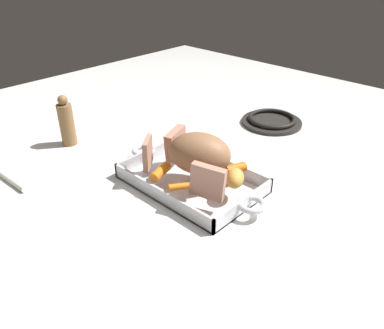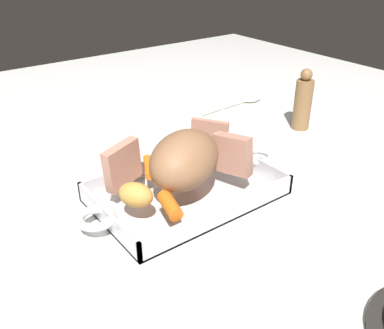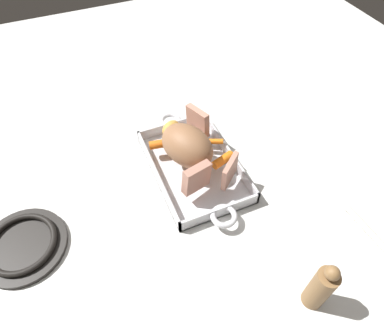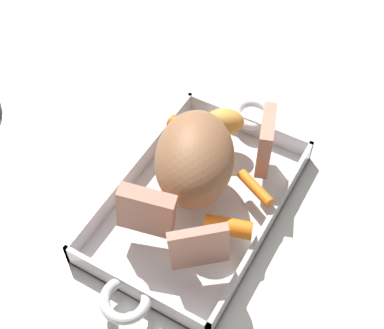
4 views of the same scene
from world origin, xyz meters
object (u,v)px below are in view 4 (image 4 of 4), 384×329
(baby_carrot_center_left, at_px, (228,227))
(potato_whole, at_px, (224,122))
(roast_slice_thin, at_px, (146,211))
(roast_slice_outer, at_px, (266,140))
(roast_slice_thick, at_px, (199,247))
(pork_roast, at_px, (195,158))
(baby_carrot_southeast, at_px, (185,130))
(baby_carrot_southwest, at_px, (255,188))
(roasting_dish, at_px, (197,202))

(baby_carrot_center_left, bearing_deg, potato_whole, 29.43)
(roast_slice_thin, xyz_separation_m, baby_carrot_center_left, (0.05, -0.10, -0.02))
(roast_slice_thin, relative_size, roast_slice_outer, 0.96)
(roast_slice_thin, distance_m, roast_slice_thick, 0.08)
(roast_slice_thin, bearing_deg, pork_roast, -9.18)
(baby_carrot_southeast, height_order, baby_carrot_southwest, baby_carrot_southeast)
(roast_slice_thin, height_order, baby_carrot_center_left, roast_slice_thin)
(baby_carrot_southeast, relative_size, baby_carrot_southwest, 0.86)
(baby_carrot_southeast, bearing_deg, baby_carrot_center_left, -131.79)
(roast_slice_thin, height_order, baby_carrot_southeast, roast_slice_thin)
(roasting_dish, height_order, roast_slice_outer, roast_slice_outer)
(roasting_dish, relative_size, baby_carrot_center_left, 6.76)
(roasting_dish, distance_m, pork_roast, 0.08)
(roast_slice_thin, xyz_separation_m, baby_carrot_southwest, (0.12, -0.10, -0.03))
(roast_slice_outer, xyz_separation_m, baby_carrot_center_left, (-0.14, -0.01, -0.03))
(roast_slice_outer, relative_size, potato_whole, 1.28)
(roasting_dish, bearing_deg, potato_whole, 10.00)
(roast_slice_outer, relative_size, baby_carrot_center_left, 1.22)
(pork_roast, relative_size, baby_carrot_southwest, 2.33)
(potato_whole, bearing_deg, roast_slice_thick, -160.44)
(baby_carrot_center_left, bearing_deg, roasting_dish, 60.55)
(baby_carrot_southeast, bearing_deg, roast_slice_thick, -145.46)
(roast_slice_outer, height_order, baby_carrot_southwest, roast_slice_outer)
(roast_slice_thick, xyz_separation_m, baby_carrot_center_left, (0.06, -0.01, -0.02))
(roast_slice_outer, xyz_separation_m, baby_carrot_southeast, (-0.02, 0.12, -0.03))
(roasting_dish, distance_m, roast_slice_outer, 0.13)
(baby_carrot_center_left, bearing_deg, roast_slice_thin, 115.52)
(roasting_dish, distance_m, roast_slice_thin, 0.11)
(roast_slice_outer, bearing_deg, roasting_dish, 151.69)
(roast_slice_thick, bearing_deg, pork_roast, 31.83)
(baby_carrot_southeast, xyz_separation_m, baby_carrot_southwest, (-0.04, -0.14, -0.00))
(roasting_dish, height_order, baby_carrot_southeast, baby_carrot_southeast)
(pork_roast, distance_m, baby_carrot_center_left, 0.10)
(roast_slice_thick, height_order, baby_carrot_southwest, roast_slice_thick)
(pork_roast, xyz_separation_m, baby_carrot_southeast, (0.07, 0.05, -0.04))
(roast_slice_outer, height_order, potato_whole, roast_slice_outer)
(baby_carrot_southeast, relative_size, baby_carrot_center_left, 0.89)
(baby_carrot_southwest, bearing_deg, baby_carrot_center_left, 177.93)
(roasting_dish, xyz_separation_m, pork_roast, (0.01, 0.01, 0.08))
(roasting_dish, xyz_separation_m, baby_carrot_southeast, (0.08, 0.07, 0.04))
(pork_roast, distance_m, potato_whole, 0.11)
(baby_carrot_southeast, distance_m, baby_carrot_southwest, 0.14)
(baby_carrot_southwest, bearing_deg, roast_slice_thick, 173.80)
(roast_slice_outer, bearing_deg, roast_slice_thin, 155.70)
(pork_roast, height_order, potato_whole, pork_roast)
(roast_slice_thin, bearing_deg, baby_carrot_southeast, 13.04)
(roasting_dish, xyz_separation_m, baby_carrot_southwest, (0.04, -0.07, 0.03))
(roast_slice_outer, height_order, baby_carrot_southeast, roast_slice_outer)
(pork_roast, height_order, baby_carrot_center_left, pork_roast)
(roasting_dish, relative_size, roast_slice_thick, 5.81)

